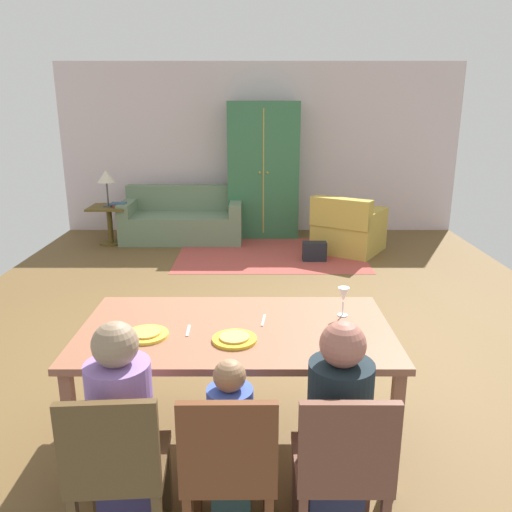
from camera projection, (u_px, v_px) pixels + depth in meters
ground_plane at (263, 305)px, 5.43m from camera, size 6.45×6.78×0.02m
back_wall at (261, 149)px, 8.36m from camera, size 6.45×0.10×2.70m
dining_table at (238, 338)px, 3.04m from camera, size 1.84×1.00×0.76m
plate_near_man at (148, 335)px, 2.91m from camera, size 0.25×0.25×0.02m
pizza_near_man at (148, 332)px, 2.90m from camera, size 0.17×0.17×0.01m
plate_near_child at (236, 339)px, 2.85m from camera, size 0.25×0.25×0.02m
pizza_near_child at (236, 337)px, 2.84m from camera, size 0.17×0.17×0.01m
wine_glass at (345, 296)px, 3.16m from camera, size 0.07×0.07×0.19m
fork at (190, 330)px, 2.98m from camera, size 0.02×0.15×0.01m
knife at (265, 320)px, 3.12m from camera, size 0.03×0.17×0.01m
dining_chair_man at (118, 463)px, 2.27m from camera, size 0.45×0.45×0.87m
person_man at (126, 435)px, 2.43m from camera, size 0.30×0.41×1.11m
dining_chair_child at (231, 463)px, 2.27m from camera, size 0.42×0.42×0.87m
person_child at (232, 450)px, 2.45m from camera, size 0.22×0.29×0.92m
dining_chair_woman at (344, 464)px, 2.27m from camera, size 0.42×0.42×0.87m
person_woman at (338, 435)px, 2.43m from camera, size 0.30×0.40×1.11m
area_rug at (272, 254)px, 7.25m from camera, size 2.60×1.80×0.01m
couch at (185, 221)px, 7.99m from camera, size 1.84×0.86×0.82m
armchair at (350, 230)px, 7.30m from camera, size 1.18×1.18×0.82m
armoire at (265, 170)px, 8.07m from camera, size 1.10×0.59×2.10m
side_table at (111, 219)px, 7.73m from camera, size 0.56×0.56×0.58m
table_lamp at (108, 178)px, 7.55m from camera, size 0.26×0.26×0.54m
book_lower at (123, 205)px, 7.65m from camera, size 0.22×0.16×0.03m
book_upper at (120, 203)px, 7.66m from camera, size 0.22×0.16×0.03m
handbag at (316, 251)px, 6.92m from camera, size 0.32×0.16×0.26m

